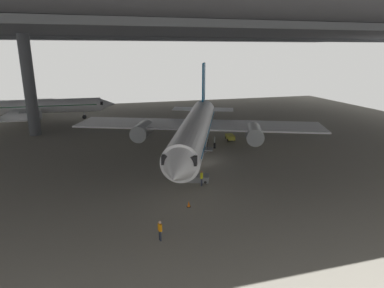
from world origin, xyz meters
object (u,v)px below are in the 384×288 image
(airplane_distant, at_px, (44,106))
(baggage_tug, at_px, (230,137))
(crew_worker_near_nose, at_px, (160,229))
(crew_worker_by_stairs, at_px, (202,177))
(traffic_cone_orange, at_px, (189,204))
(airplane_main, at_px, (196,128))
(boarding_stairs, at_px, (192,174))

(airplane_distant, xyz_separation_m, baggage_tug, (31.83, -25.64, -2.54))
(crew_worker_near_nose, height_order, crew_worker_by_stairs, crew_worker_by_stairs)
(crew_worker_near_nose, height_order, airplane_distant, airplane_distant)
(traffic_cone_orange, bearing_deg, crew_worker_near_nose, -126.44)
(airplane_main, bearing_deg, crew_worker_by_stairs, -103.56)
(airplane_distant, bearing_deg, crew_worker_by_stairs, -63.43)
(airplane_distant, bearing_deg, boarding_stairs, -63.08)
(crew_worker_by_stairs, relative_size, baggage_tug, 0.75)
(crew_worker_near_nose, bearing_deg, traffic_cone_orange, 53.56)
(traffic_cone_orange, bearing_deg, boarding_stairs, 71.46)
(traffic_cone_orange, bearing_deg, airplane_main, 71.35)
(crew_worker_by_stairs, bearing_deg, baggage_tug, 58.93)
(boarding_stairs, bearing_deg, crew_worker_near_nose, -117.17)
(boarding_stairs, bearing_deg, airplane_main, 71.29)
(airplane_main, relative_size, crew_worker_near_nose, 22.48)
(crew_worker_by_stairs, bearing_deg, airplane_distant, 116.57)
(airplane_main, distance_m, baggage_tug, 9.50)
(crew_worker_near_nose, distance_m, crew_worker_by_stairs, 11.49)
(boarding_stairs, xyz_separation_m, baggage_tug, (10.97, 15.45, -0.22))
(boarding_stairs, xyz_separation_m, traffic_cone_orange, (-2.12, -6.33, -0.45))
(crew_worker_near_nose, distance_m, airplane_distant, 54.58)
(boarding_stairs, height_order, crew_worker_near_nose, boarding_stairs)
(airplane_main, bearing_deg, traffic_cone_orange, -108.65)
(crew_worker_near_nose, height_order, traffic_cone_orange, crew_worker_near_nose)
(crew_worker_by_stairs, height_order, baggage_tug, crew_worker_by_stairs)
(airplane_main, xyz_separation_m, airplane_distant, (-24.39, 30.68, -0.54))
(boarding_stairs, height_order, traffic_cone_orange, boarding_stairs)
(airplane_distant, height_order, traffic_cone_orange, airplane_distant)
(crew_worker_near_nose, relative_size, traffic_cone_orange, 2.82)
(airplane_main, bearing_deg, airplane_distant, 128.48)
(crew_worker_near_nose, bearing_deg, crew_worker_by_stairs, 56.16)
(crew_worker_by_stairs, bearing_deg, traffic_cone_orange, -120.78)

